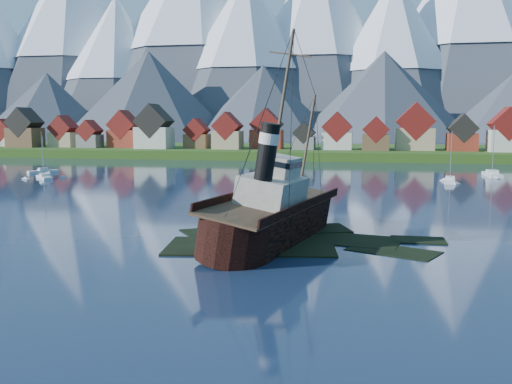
% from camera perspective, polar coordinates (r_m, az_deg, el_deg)
% --- Properties ---
extents(ground, '(1400.00, 1400.00, 0.00)m').
position_cam_1_polar(ground, '(62.94, 2.51, -5.27)').
color(ground, '#182844').
rests_on(ground, ground).
extents(shoal, '(31.71, 21.24, 1.14)m').
position_cam_1_polar(shoal, '(64.87, 4.35, -5.23)').
color(shoal, black).
rests_on(shoal, ground).
extents(shore_bank, '(600.00, 80.00, 3.20)m').
position_cam_1_polar(shore_bank, '(231.38, 8.78, 3.67)').
color(shore_bank, '#224313').
rests_on(shore_bank, ground).
extents(seawall, '(600.00, 2.50, 2.00)m').
position_cam_1_polar(seawall, '(193.49, 8.33, 3.02)').
color(seawall, '#3F3D38').
rests_on(seawall, ground).
extents(town, '(250.96, 16.69, 17.30)m').
position_cam_1_polar(town, '(217.18, -0.17, 5.91)').
color(town, maroon).
rests_on(town, ground).
extents(mountains, '(965.00, 340.00, 205.00)m').
position_cam_1_polar(mountains, '(547.45, 10.24, 14.95)').
color(mountains, '#2D333D').
rests_on(mountains, ground).
extents(tugboat_wreck, '(7.13, 30.73, 24.35)m').
position_cam_1_polar(tugboat_wreck, '(65.51, 1.61, -2.06)').
color(tugboat_wreck, black).
rests_on(tugboat_wreck, ground).
extents(sailboat_b, '(6.42, 7.19, 11.22)m').
position_cam_1_polar(sailboat_b, '(159.65, -20.52, 1.90)').
color(sailboat_b, silver).
rests_on(sailboat_b, ground).
extents(sailboat_c, '(7.09, 7.17, 10.40)m').
position_cam_1_polar(sailboat_c, '(143.48, -20.41, 1.35)').
color(sailboat_c, silver).
rests_on(sailboat_c, ground).
extents(sailboat_d, '(3.40, 8.90, 11.84)m').
position_cam_1_polar(sailboat_d, '(132.91, 18.82, 1.01)').
color(sailboat_d, silver).
rests_on(sailboat_d, ground).
extents(sailboat_e, '(2.92, 11.28, 13.05)m').
position_cam_1_polar(sailboat_e, '(151.59, 22.54, 1.56)').
color(sailboat_e, silver).
rests_on(sailboat_e, ground).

